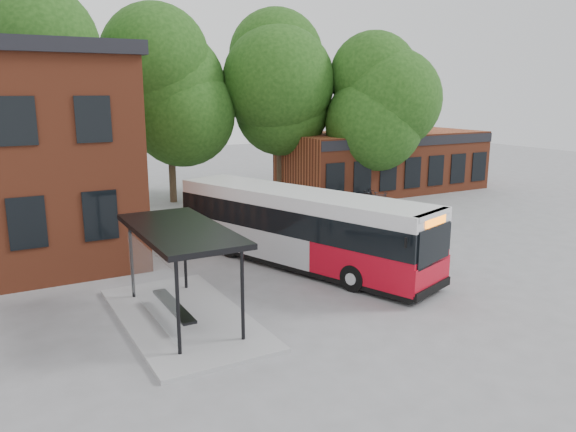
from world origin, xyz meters
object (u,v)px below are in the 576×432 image
bicycle_4 (358,203)px  bicycle_5 (367,198)px  bus_shelter (182,274)px  bicycle_0 (303,203)px  city_bus (300,229)px  bicycle_3 (344,204)px  bicycle_2 (317,202)px  bicycle_6 (362,196)px  bicycle_1 (330,202)px  bicycle_7 (380,200)px

bicycle_4 → bicycle_5: (1.42, 1.01, -0.02)m
bus_shelter → bicycle_0: 16.24m
city_bus → bicycle_3: (7.03, 7.02, -0.92)m
city_bus → bicycle_2: 11.06m
bicycle_4 → bicycle_6: 2.43m
bicycle_5 → bicycle_4: bearing=112.4°
bicycle_5 → bicycle_6: bicycle_5 is taller
bicycle_5 → bicycle_1: bearing=82.3°
bus_shelter → bicycle_2: size_ratio=4.61×
bicycle_6 → bicycle_3: bearing=125.7°
bicycle_2 → city_bus: bearing=156.7°
bicycle_2 → bicycle_6: 3.25m
bus_shelter → city_bus: (5.82, 3.01, 0.03)m
bicycle_1 → bicycle_5: (2.85, 0.27, -0.03)m
bus_shelter → bicycle_3: size_ratio=3.77×
bus_shelter → bicycle_5: 18.98m
bicycle_3 → bicycle_7: (2.50, 0.01, -0.05)m
bicycle_2 → bus_shelter: bearing=146.7°
bicycle_4 → bicycle_6: size_ratio=1.11×
bicycle_2 → bicycle_5: size_ratio=0.95×
bicycle_2 → bicycle_6: size_ratio=0.89×
bicycle_5 → bicycle_7: bicycle_7 is taller
bicycle_0 → bicycle_2: (1.09, 0.18, -0.06)m
bicycle_1 → bus_shelter: bearing=133.3°
bus_shelter → city_bus: bearing=27.4°
bicycle_2 → bicycle_3: (0.59, -1.91, 0.16)m
bicycle_3 → bus_shelter: bearing=149.7°
city_bus → bicycle_6: size_ratio=6.79×
bicycle_0 → bicycle_7: bearing=-126.7°
bicycle_7 → bicycle_0: bearing=81.6°
bus_shelter → bicycle_4: (13.89, 10.17, -0.95)m
bus_shelter → bicycle_1: bearing=41.2°
bicycle_2 → bicycle_7: (3.09, -1.91, 0.11)m
bus_shelter → bicycle_6: bus_shelter is taller
bicycle_0 → bicycle_3: size_ratio=0.94×
bus_shelter → bicycle_2: bus_shelter is taller
city_bus → bicycle_7: city_bus is taller
bicycle_2 → bicycle_6: bicycle_6 is taller
bicycle_0 → bicycle_7: 4.52m
bicycle_0 → bicycle_1: size_ratio=1.03×
bicycle_7 → bicycle_1: bearing=87.3°
bicycle_6 → bicycle_7: (-0.17, -1.95, 0.06)m
bicycle_2 → bicycle_1: bearing=-156.1°
bicycle_2 → bicycle_7: bicycle_7 is taller
bicycle_6 → bicycle_4: bearing=137.8°
bicycle_3 → bicycle_4: 1.06m
bus_shelter → bicycle_6: 19.62m
bicycle_1 → bicycle_5: size_ratio=1.07×
bus_shelter → bicycle_0: bearing=46.5°
bicycle_7 → bus_shelter: bearing=137.3°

